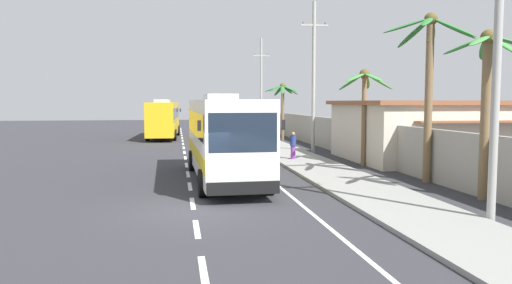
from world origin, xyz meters
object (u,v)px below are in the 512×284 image
motorcycle_beside_bus (243,145)px  palm_second (430,66)px  roadside_building (439,130)px  coach_bus_foreground (224,135)px  utility_pole_nearest (497,49)px  palm_fourth (283,97)px  pedestrian_near_kerb (293,145)px  palm_third (364,93)px  palm_nearest (487,87)px  utility_pole_mid (314,76)px  utility_pole_far (261,85)px  coach_bus_far_lane (164,118)px

motorcycle_beside_bus → palm_second: (6.50, -11.97, 4.40)m
roadside_building → coach_bus_foreground: bearing=-157.9°
coach_bus_foreground → roadside_building: (13.56, 5.51, -0.21)m
coach_bus_foreground → utility_pole_nearest: size_ratio=1.15×
coach_bus_foreground → palm_fourth: 22.82m
pedestrian_near_kerb → palm_third: size_ratio=0.30×
pedestrian_near_kerb → palm_nearest: bearing=58.5°
pedestrian_near_kerb → palm_third: (3.35, -2.61, 3.01)m
utility_pole_nearest → utility_pole_mid: (0.22, 19.72, 0.28)m
pedestrian_near_kerb → utility_pole_nearest: size_ratio=0.17×
utility_pole_mid → palm_nearest: size_ratio=1.69×
palm_second → palm_third: palm_second is taller
utility_pole_far → palm_nearest: utility_pole_far is taller
utility_pole_mid → palm_nearest: (1.62, -16.61, -1.24)m
coach_bus_foreground → utility_pole_far: (6.96, 30.34, 3.28)m
palm_nearest → roadside_building: (4.78, 11.49, -2.25)m
coach_bus_foreground → palm_second: 9.45m
utility_pole_mid → palm_third: size_ratio=1.93×
utility_pole_mid → utility_pole_far: 19.72m
utility_pole_nearest → pedestrian_near_kerb: bearing=98.3°
pedestrian_near_kerb → palm_nearest: (4.08, -12.25, 3.08)m
utility_pole_nearest → palm_third: bearing=85.0°
utility_pole_far → palm_third: (1.10, -26.68, -1.31)m
coach_bus_foreground → utility_pole_far: bearing=77.1°
coach_bus_far_lane → utility_pole_mid: size_ratio=1.10×
coach_bus_far_lane → palm_third: (11.39, -22.43, 2.04)m
palm_fourth → palm_nearest: bearing=-87.1°
motorcycle_beside_bus → palm_third: palm_third is taller
coach_bus_far_lane → palm_third: bearing=-63.1°
utility_pole_far → palm_third: bearing=-87.6°
coach_bus_far_lane → palm_third: palm_third is taller
utility_pole_nearest → palm_fourth: bearing=89.1°
coach_bus_far_lane → motorcycle_beside_bus: coach_bus_far_lane is taller
utility_pole_far → palm_second: 32.49m
utility_pole_nearest → palm_nearest: 3.73m
palm_fourth → utility_pole_mid: bearing=-91.2°
utility_pole_nearest → utility_pole_far: utility_pole_far is taller
utility_pole_nearest → roadside_building: size_ratio=0.84×
coach_bus_far_lane → motorcycle_beside_bus: (5.53, -16.21, -1.27)m
palm_nearest → palm_second: palm_second is taller
utility_pole_nearest → palm_second: utility_pole_nearest is taller
palm_second → roadside_building: bearing=57.4°
utility_pole_mid → palm_second: bearing=-83.1°
utility_pole_mid → utility_pole_far: size_ratio=1.00×
utility_pole_far → palm_fourth: utility_pole_far is taller
palm_fourth → roadside_building: size_ratio=0.46×
pedestrian_near_kerb → utility_pole_nearest: bearing=48.4°
coach_bus_foreground → palm_third: palm_third is taller
utility_pole_mid → palm_second: 12.82m
pedestrian_near_kerb → palm_fourth: palm_fourth is taller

